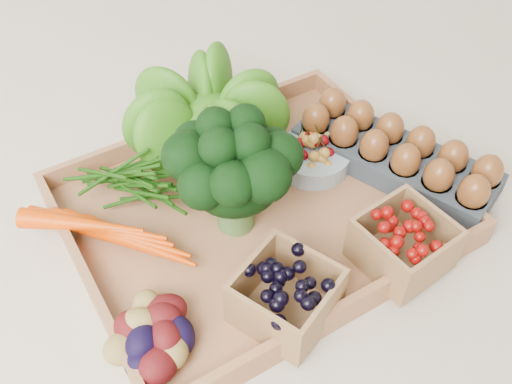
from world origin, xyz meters
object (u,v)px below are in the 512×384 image
egg_carton (394,160)px  broccoli (235,189)px  cherry_bowl (313,158)px  tray (256,215)px

egg_carton → broccoli: bearing=152.0°
cherry_bowl → egg_carton: bearing=-35.0°
broccoli → cherry_bowl: bearing=14.4°
cherry_bowl → broccoli: bearing=-165.6°
tray → broccoli: size_ratio=2.92×
cherry_bowl → egg_carton: egg_carton is taller
tray → egg_carton: size_ratio=1.65×
tray → broccoli: broccoli is taller
tray → egg_carton: bearing=-8.0°
broccoli → cherry_bowl: size_ratio=1.52×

